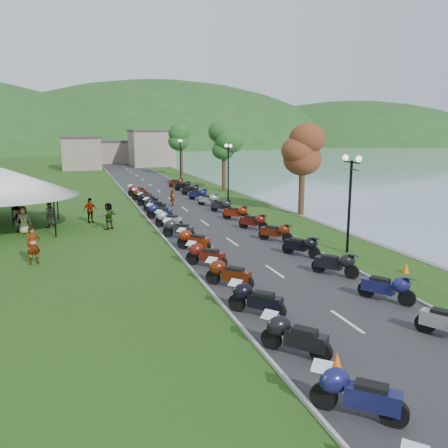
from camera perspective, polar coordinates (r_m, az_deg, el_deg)
road at (r=44.21m, az=-6.49°, el=3.01°), size 7.00×120.00×0.02m
hills_backdrop at (r=203.21m, az=-15.46°, el=9.10°), size 360.00×120.00×76.00m
far_building at (r=88.26m, az=-13.61°, el=8.49°), size 18.00×16.00×5.00m
moto_row_left at (r=25.03m, az=-3.84°, el=-2.06°), size 2.60×45.80×1.10m
moto_row_right at (r=31.82m, az=2.38°, el=0.83°), size 2.60×46.38×1.10m
vendor_tent_main at (r=32.88m, az=-24.90°, el=2.69°), size 6.04×6.04×4.00m
tree_lakeside at (r=35.75m, az=9.42°, el=7.32°), size 2.84×2.84×7.88m
pedestrian_a at (r=24.50m, az=-21.79°, el=-4.48°), size 0.80×0.71×1.82m
pedestrian_b at (r=33.08m, az=-20.19°, el=-0.42°), size 0.92×0.57×1.81m
pedestrian_c at (r=32.53m, az=-23.47°, el=-0.86°), size 0.99×1.13×1.66m
traffic_cone_near at (r=13.49m, az=13.41°, el=-15.75°), size 0.32×0.32×0.51m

